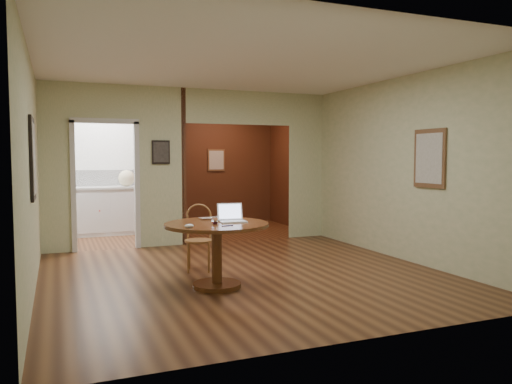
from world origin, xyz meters
name	(u,v)px	position (x,y,z in m)	size (l,w,h in m)	color
floor	(246,275)	(0.00, 0.00, 0.00)	(5.00, 5.00, 0.00)	#3F2112
room_shell	(162,170)	(-0.47, 3.10, 1.29)	(5.20, 7.50, 5.00)	white
dining_table	(217,240)	(-0.53, -0.43, 0.56)	(1.21, 1.21, 0.76)	brown
chair	(199,233)	(-0.49, 0.53, 0.49)	(0.47, 0.47, 0.89)	#935E34
open_laptop	(232,216)	(-0.33, -0.38, 0.82)	(0.33, 0.29, 0.21)	white
closed_laptop	(214,218)	(-0.47, -0.12, 0.77)	(0.32, 0.21, 0.03)	#B9BABE
mouse	(189,226)	(-0.93, -0.71, 0.78)	(0.10, 0.06, 0.04)	white
wine_glass	(215,220)	(-0.59, -0.54, 0.80)	(0.08, 0.08, 0.09)	white
pen	(227,226)	(-0.50, -0.73, 0.76)	(0.01, 0.01, 0.14)	#0D0F5D
kitchen_cabinet	(106,210)	(-1.35, 4.20, 0.47)	(2.06, 0.60, 0.94)	silver
grocery_bag	(127,178)	(-0.95, 4.20, 1.10)	(0.32, 0.27, 0.32)	beige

